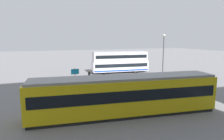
{
  "coord_description": "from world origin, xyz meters",
  "views": [
    {
      "loc": [
        11.52,
        30.36,
        6.31
      ],
      "look_at": [
        1.68,
        5.3,
        1.98
      ],
      "focal_mm": 31.15,
      "sensor_mm": 36.0,
      "label": 1
    }
  ],
  "objects_px": {
    "pedestrian_near_railing": "(89,75)",
    "info_sign": "(75,74)",
    "tram_yellow": "(125,95)",
    "pedestrian_crossing": "(135,76)",
    "street_lamp": "(163,54)",
    "double_decker_bus": "(120,62)"
  },
  "relations": [
    {
      "from": "pedestrian_near_railing",
      "to": "info_sign",
      "type": "bearing_deg",
      "value": 42.98
    },
    {
      "from": "tram_yellow",
      "to": "pedestrian_crossing",
      "type": "height_order",
      "value": "tram_yellow"
    },
    {
      "from": "info_sign",
      "to": "street_lamp",
      "type": "bearing_deg",
      "value": 176.09
    },
    {
      "from": "pedestrian_crossing",
      "to": "info_sign",
      "type": "height_order",
      "value": "info_sign"
    },
    {
      "from": "tram_yellow",
      "to": "info_sign",
      "type": "relative_size",
      "value": 6.17
    },
    {
      "from": "double_decker_bus",
      "to": "pedestrian_near_railing",
      "type": "bearing_deg",
      "value": 38.63
    },
    {
      "from": "info_sign",
      "to": "street_lamp",
      "type": "distance_m",
      "value": 13.16
    },
    {
      "from": "info_sign",
      "to": "double_decker_bus",
      "type": "bearing_deg",
      "value": -140.24
    },
    {
      "from": "pedestrian_near_railing",
      "to": "street_lamp",
      "type": "height_order",
      "value": "street_lamp"
    },
    {
      "from": "street_lamp",
      "to": "info_sign",
      "type": "bearing_deg",
      "value": -3.91
    },
    {
      "from": "pedestrian_near_railing",
      "to": "info_sign",
      "type": "distance_m",
      "value": 3.47
    },
    {
      "from": "double_decker_bus",
      "to": "info_sign",
      "type": "bearing_deg",
      "value": 39.76
    },
    {
      "from": "info_sign",
      "to": "tram_yellow",
      "type": "bearing_deg",
      "value": 101.81
    },
    {
      "from": "pedestrian_crossing",
      "to": "tram_yellow",
      "type": "bearing_deg",
      "value": 57.92
    },
    {
      "from": "tram_yellow",
      "to": "pedestrian_near_railing",
      "type": "xyz_separation_m",
      "value": [
        -0.28,
        -12.83,
        -0.65
      ]
    },
    {
      "from": "pedestrian_near_railing",
      "to": "tram_yellow",
      "type": "bearing_deg",
      "value": 88.75
    },
    {
      "from": "tram_yellow",
      "to": "street_lamp",
      "type": "distance_m",
      "value": 14.62
    },
    {
      "from": "tram_yellow",
      "to": "pedestrian_near_railing",
      "type": "bearing_deg",
      "value": -91.25
    },
    {
      "from": "pedestrian_crossing",
      "to": "info_sign",
      "type": "distance_m",
      "value": 8.57
    },
    {
      "from": "double_decker_bus",
      "to": "info_sign",
      "type": "relative_size",
      "value": 4.16
    },
    {
      "from": "double_decker_bus",
      "to": "tram_yellow",
      "type": "relative_size",
      "value": 0.68
    },
    {
      "from": "tram_yellow",
      "to": "street_lamp",
      "type": "xyz_separation_m",
      "value": [
        -10.73,
        -9.64,
        2.38
      ]
    }
  ]
}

